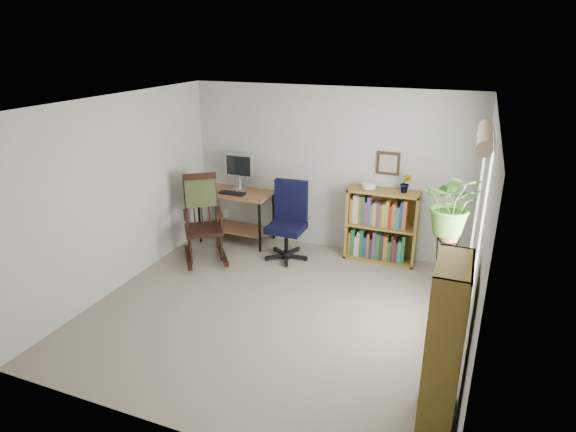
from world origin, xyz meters
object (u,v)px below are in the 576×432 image
at_px(office_chair, 286,222).
at_px(tall_bookshelf, 444,344).
at_px(rocking_chair, 203,218).
at_px(desk, 237,216).
at_px(low_bookshelf, 382,226).

bearing_deg(office_chair, tall_bookshelf, -49.45).
height_order(rocking_chair, tall_bookshelf, tall_bookshelf).
bearing_deg(office_chair, desk, 157.41).
relative_size(desk, tall_bookshelf, 0.77).
bearing_deg(tall_bookshelf, low_bookshelf, 110.22).
relative_size(rocking_chair, low_bookshelf, 1.19).
bearing_deg(low_bookshelf, desk, -176.92).
height_order(office_chair, tall_bookshelf, tall_bookshelf).
height_order(low_bookshelf, tall_bookshelf, tall_bookshelf).
bearing_deg(tall_bookshelf, rocking_chair, 149.89).
distance_m(desk, office_chair, 1.04).
height_order(desk, tall_bookshelf, tall_bookshelf).
bearing_deg(rocking_chair, low_bookshelf, -15.31).
bearing_deg(desk, office_chair, -19.21).
bearing_deg(rocking_chair, desk, 44.45).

